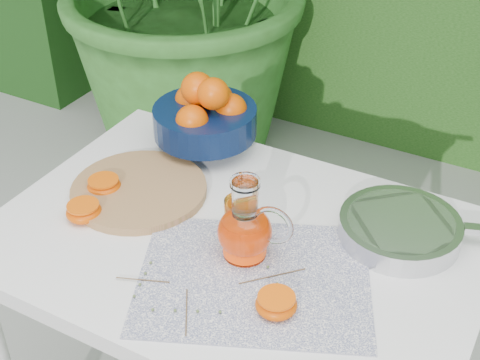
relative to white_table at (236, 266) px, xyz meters
The scene contains 9 objects.
white_table is the anchor object (origin of this frame).
placemat 0.16m from the white_table, 45.40° to the right, with size 0.44×0.34×0.00m, color #0D174D.
cutting_board 0.28m from the white_table, behind, with size 0.30×0.30×0.02m, color #9D6E46.
fruit_bowl 0.40m from the white_table, 130.54° to the left, with size 0.26×0.26×0.20m.
juice_pitcher 0.16m from the white_table, 41.70° to the right, with size 0.16×0.12×0.18m.
juice_tumbler 0.13m from the white_table, 18.90° to the right, with size 0.07×0.07×0.10m.
saute_pan 0.36m from the white_table, 28.15° to the left, with size 0.46×0.32×0.05m.
orange_halves 0.21m from the white_table, 151.77° to the right, with size 0.58×0.22×0.04m.
thyme_sprigs 0.19m from the white_table, 81.28° to the right, with size 0.32×0.26×0.01m.
Camera 1 is at (0.63, -1.03, 1.63)m, focal length 50.00 mm.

